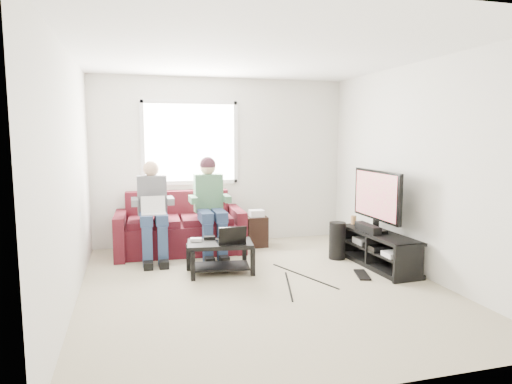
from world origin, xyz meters
TOP-DOWN VIEW (x-y plane):
  - floor at (0.00, 0.00)m, footprint 4.50×4.50m
  - ceiling at (0.00, 0.00)m, footprint 4.50×4.50m
  - wall_back at (0.00, 2.25)m, footprint 4.50×0.00m
  - wall_front at (0.00, -2.25)m, footprint 4.50×0.00m
  - wall_left at (-2.00, 0.00)m, footprint 0.00×4.50m
  - wall_right at (2.00, 0.00)m, footprint 0.00×4.50m
  - window at (-0.50, 2.23)m, footprint 1.48×0.04m
  - sofa at (-0.73, 1.82)m, footprint 1.88×0.95m
  - person_left at (-1.13, 1.49)m, footprint 0.40×0.70m
  - person_right at (-0.33, 1.51)m, footprint 0.40×0.71m
  - laptop_silver at (-1.13, 1.29)m, footprint 0.35×0.26m
  - coffee_table at (-0.36, 0.60)m, footprint 0.86×0.59m
  - laptop_black at (-0.24, 0.52)m, footprint 0.34×0.24m
  - controller_a at (-0.64, 0.72)m, footprint 0.15×0.11m
  - controller_b at (-0.46, 0.78)m, footprint 0.15×0.11m
  - controller_c at (-0.06, 0.75)m, footprint 0.16×0.12m
  - tv_stand at (1.70, 0.32)m, footprint 0.48×1.38m
  - tv at (1.70, 0.42)m, footprint 0.12×1.10m
  - soundbar at (1.58, 0.42)m, footprint 0.12×0.50m
  - drink_cup at (1.65, 0.95)m, footprint 0.08×0.08m
  - console_white at (1.70, -0.08)m, footprint 0.30×0.22m
  - console_grey at (1.70, 0.62)m, footprint 0.34×0.26m
  - console_black at (1.70, 0.27)m, footprint 0.38×0.30m
  - subwoofer at (1.34, 0.82)m, footprint 0.23×0.23m
  - keyboard_floor at (1.30, 0.03)m, footprint 0.25×0.43m
  - end_table at (0.44, 1.81)m, footprint 0.32×0.32m

SIDE VIEW (x-z plane):
  - floor at x=0.00m, z-range 0.00..0.00m
  - keyboard_floor at x=1.30m, z-range 0.00..0.02m
  - tv_stand at x=1.70m, z-range -0.02..0.43m
  - end_table at x=0.44m, z-range -0.03..0.54m
  - subwoofer at x=1.34m, z-range 0.00..0.52m
  - console_white at x=1.70m, z-range 0.24..0.30m
  - console_black at x=1.70m, z-range 0.24..0.31m
  - console_grey at x=1.70m, z-range 0.24..0.32m
  - coffee_table at x=-0.36m, z-range 0.09..0.49m
  - sofa at x=-0.73m, z-range -0.11..0.76m
  - controller_a at x=-0.64m, z-range 0.40..0.44m
  - controller_b at x=-0.46m, z-range 0.40..0.44m
  - controller_c at x=-0.06m, z-range 0.40..0.44m
  - soundbar at x=1.58m, z-range 0.45..0.55m
  - drink_cup at x=1.65m, z-range 0.45..0.57m
  - laptop_black at x=-0.24m, z-range 0.40..0.64m
  - laptop_silver at x=-1.13m, z-range 0.61..0.85m
  - person_left at x=-1.13m, z-range 0.07..1.43m
  - person_right at x=-0.33m, z-range 0.11..1.51m
  - tv at x=1.70m, z-range 0.51..1.32m
  - wall_back at x=0.00m, z-range -0.95..3.55m
  - wall_front at x=0.00m, z-range -0.95..3.55m
  - wall_left at x=-2.00m, z-range -0.95..3.55m
  - wall_right at x=2.00m, z-range -0.95..3.55m
  - window at x=-0.50m, z-range 0.96..2.24m
  - ceiling at x=0.00m, z-range 2.60..2.60m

